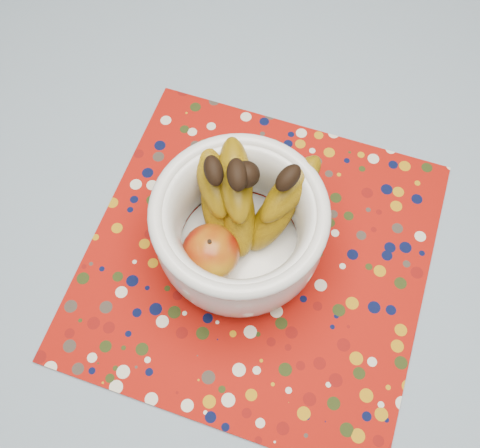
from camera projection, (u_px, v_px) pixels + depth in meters
The scene contains 4 objects.
table at pixel (276, 218), 0.86m from camera, with size 1.20×1.20×0.75m.
tablecloth at pixel (279, 194), 0.78m from camera, with size 1.32×1.32×0.01m, color slate.
placemat at pixel (257, 258), 0.74m from camera, with size 0.43×0.43×0.00m, color #960F08.
fruit_bowl at pixel (241, 219), 0.67m from camera, with size 0.23×0.22×0.17m.
Camera 1 is at (0.00, -0.37, 1.45)m, focal length 42.00 mm.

